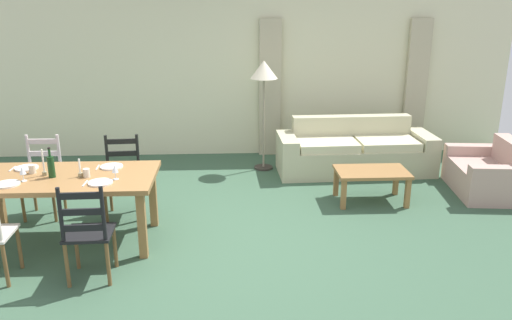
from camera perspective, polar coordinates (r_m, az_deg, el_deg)
The scene contains 26 objects.
ground_plane at distance 5.60m, azimuth -5.02°, elevation -8.98°, with size 9.60×9.60×0.02m, color #385841.
wall_far at distance 8.38m, azimuth -4.51°, elevation 9.75°, with size 9.60×0.16×2.70m, color beige.
curtain_panel_left at distance 8.30m, azimuth 1.57°, elevation 7.97°, with size 0.35×0.08×2.20m, color #BBB090.
curtain_panel_right at distance 8.82m, azimuth 17.47°, elevation 7.74°, with size 0.35×0.08×2.20m, color #BBB090.
dining_table at distance 5.63m, azimuth -20.79°, elevation -2.49°, with size 1.90×0.96×0.75m.
dining_chair_near_right at distance 4.87m, azimuth -18.32°, elevation -7.72°, with size 0.43×0.41×0.96m.
dining_chair_far_left at distance 6.53m, azimuth -22.74°, elevation -1.75°, with size 0.43×0.41×0.96m.
dining_chair_far_right at distance 6.23m, azimuth -14.70°, elevation -1.83°, with size 0.44×0.42×0.96m.
dinner_plate_near_left at distance 5.54m, azimuth -26.08°, elevation -2.44°, with size 0.24×0.24×0.02m, color white.
dinner_plate_near_right at distance 5.25m, azimuth -17.02°, elevation -2.43°, with size 0.24×0.24×0.02m, color white.
fork_near_right at distance 5.29m, azimuth -18.59°, elevation -2.50°, with size 0.02×0.17×0.01m, color silver.
dinner_plate_far_left at distance 5.98m, azimuth -24.29°, elevation -0.82°, with size 0.24×0.24×0.02m, color white.
fork_far_left at distance 6.04m, azimuth -25.61°, elevation -0.88°, with size 0.02×0.17×0.01m, color silver.
dinner_plate_far_right at distance 5.71m, azimuth -15.86°, elevation -0.72°, with size 0.24×0.24×0.02m, color white.
fork_far_right at distance 5.75m, azimuth -17.31°, elevation -0.79°, with size 0.02×0.17×0.01m, color silver.
wine_bottle at distance 5.56m, azimuth -21.96°, elevation -0.65°, with size 0.07×0.07×0.32m.
wine_glass_near_left at distance 5.55m, azimuth -24.68°, elevation -1.10°, with size 0.06×0.06×0.16m.
wine_glass_near_right at distance 5.29m, azimuth -15.51°, elevation -0.98°, with size 0.06×0.06×0.16m.
coffee_cup_primary at distance 5.46m, azimuth -18.45°, elevation -1.38°, with size 0.07×0.07×0.09m, color beige.
coffee_cup_secondary at distance 5.79m, azimuth -23.76°, elevation -0.94°, with size 0.07×0.07×0.09m, color beige.
candle_tall at distance 5.66m, azimuth -22.65°, elevation -0.83°, with size 0.05×0.05×0.28m.
candle_short at distance 5.49m, azimuth -19.08°, elevation -1.27°, with size 0.05×0.05×0.19m.
couch at distance 7.77m, azimuth 10.91°, elevation 0.85°, with size 2.31×0.88×0.80m.
coffee_table at distance 6.61m, azimuth 12.81°, elevation -1.67°, with size 0.90×0.56×0.42m.
armchair_upholstered at distance 7.48m, azimuth 24.79°, elevation -1.49°, with size 0.92×1.24×0.72m.
standing_lamp at distance 7.50m, azimuth 0.89°, elevation 9.34°, with size 0.40×0.40×1.64m.
Camera 1 is at (0.23, -5.00, 2.49)m, focal length 35.74 mm.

